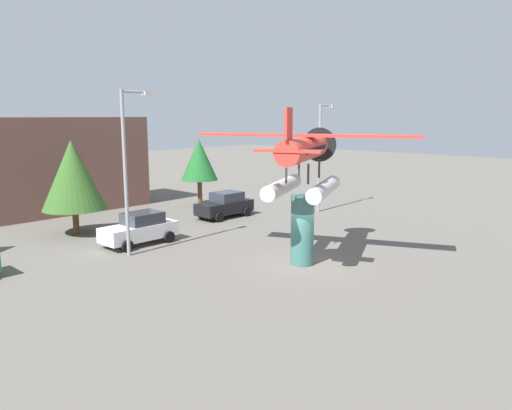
{
  "coord_description": "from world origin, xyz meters",
  "views": [
    {
      "loc": [
        -18.22,
        -13.99,
        7.02
      ],
      "look_at": [
        0.0,
        3.0,
        2.51
      ],
      "focal_mm": 34.81,
      "sensor_mm": 36.0,
      "label": 1
    }
  ],
  "objects": [
    {
      "name": "car_mid_white",
      "position": [
        -3.1,
        8.85,
        0.88
      ],
      "size": [
        4.2,
        2.02,
        1.76
      ],
      "rotation": [
        0.0,
        0.0,
        3.14
      ],
      "color": "white",
      "rests_on": "ground"
    },
    {
      "name": "ground_plane",
      "position": [
        0.0,
        0.0,
        0.0
      ],
      "size": [
        140.0,
        140.0,
        0.0
      ],
      "primitive_type": "plane",
      "color": "#605B54"
    },
    {
      "name": "storefront_building",
      "position": [
        -2.03,
        22.0,
        3.45
      ],
      "size": [
        13.51,
        5.83,
        6.9
      ],
      "primitive_type": "cube",
      "color": "brown",
      "rests_on": "ground"
    },
    {
      "name": "streetlight_secondary",
      "position": [
        11.46,
        7.21,
        4.55
      ],
      "size": [
        1.84,
        0.28,
        7.82
      ],
      "color": "gray",
      "rests_on": "ground"
    },
    {
      "name": "display_pedestal",
      "position": [
        0.0,
        0.0,
        1.67
      ],
      "size": [
        1.1,
        1.1,
        3.34
      ],
      "primitive_type": "cylinder",
      "color": "#386B66",
      "rests_on": "ground"
    },
    {
      "name": "tree_center_back",
      "position": [
        6.97,
        15.54,
        3.6
      ],
      "size": [
        2.87,
        2.87,
        5.22
      ],
      "color": "brown",
      "rests_on": "ground"
    },
    {
      "name": "car_far_black",
      "position": [
        5.16,
        10.76,
        0.88
      ],
      "size": [
        4.2,
        2.02,
        1.76
      ],
      "rotation": [
        0.0,
        0.0,
        3.14
      ],
      "color": "black",
      "rests_on": "ground"
    },
    {
      "name": "streetlight_primary",
      "position": [
        -4.63,
        7.35,
        4.77
      ],
      "size": [
        1.84,
        0.28,
        8.26
      ],
      "color": "gray",
      "rests_on": "ground"
    },
    {
      "name": "floatplane_monument",
      "position": [
        0.12,
        0.05,
        5.01
      ],
      "size": [
        7.16,
        9.92,
        4.0
      ],
      "rotation": [
        0.0,
        0.0,
        0.43
      ],
      "color": "silver",
      "rests_on": "display_pedestal"
    },
    {
      "name": "tree_east",
      "position": [
        -4.41,
        13.6,
        3.58
      ],
      "size": [
        3.69,
        3.69,
        5.64
      ],
      "color": "brown",
      "rests_on": "ground"
    }
  ]
}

